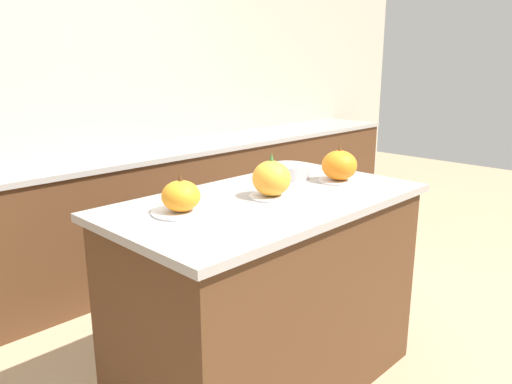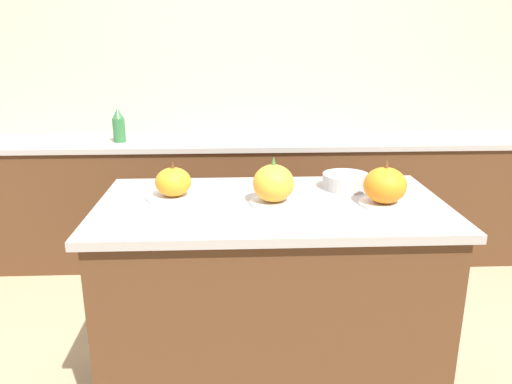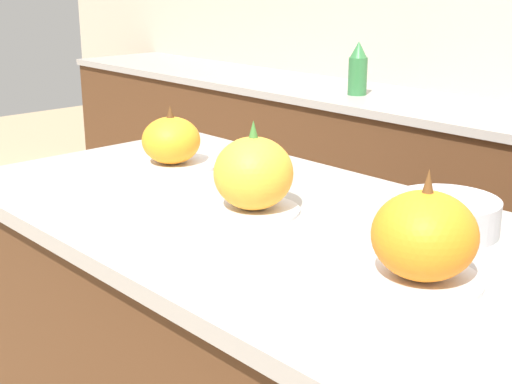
{
  "view_description": "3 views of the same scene",
  "coord_description": "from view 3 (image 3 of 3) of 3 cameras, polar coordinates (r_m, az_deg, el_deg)",
  "views": [
    {
      "loc": [
        -1.55,
        -1.44,
        1.53
      ],
      "look_at": [
        -0.07,
        0.01,
        0.98
      ],
      "focal_mm": 35.0,
      "sensor_mm": 36.0,
      "label": 1
    },
    {
      "loc": [
        -0.15,
        -1.97,
        1.6
      ],
      "look_at": [
        -0.06,
        0.03,
        0.98
      ],
      "focal_mm": 35.0,
      "sensor_mm": 36.0,
      "label": 2
    },
    {
      "loc": [
        1.07,
        -0.99,
        1.44
      ],
      "look_at": [
        -0.03,
        0.03,
        0.97
      ],
      "focal_mm": 50.0,
      "sensor_mm": 36.0,
      "label": 3
    }
  ],
  "objects": [
    {
      "name": "pumpkin_cake_left",
      "position": [
        1.88,
        -6.79,
        3.87
      ],
      "size": [
        0.24,
        0.24,
        0.16
      ],
      "color": "silver",
      "rests_on": "kitchen_island"
    },
    {
      "name": "pumpkin_cake_center",
      "position": [
        1.5,
        -0.21,
        1.32
      ],
      "size": [
        0.2,
        0.2,
        0.2
      ],
      "color": "silver",
      "rests_on": "kitchen_island"
    },
    {
      "name": "pumpkin_cake_right",
      "position": [
        1.2,
        13.31,
        -3.62
      ],
      "size": [
        0.2,
        0.2,
        0.2
      ],
      "color": "silver",
      "rests_on": "kitchen_island"
    },
    {
      "name": "bottle_tall",
      "position": [
        3.23,
        8.15,
        9.69
      ],
      "size": [
        0.08,
        0.08,
        0.24
      ],
      "color": "#2D6B38",
      "rests_on": "back_counter"
    },
    {
      "name": "mixing_bowl",
      "position": [
        1.45,
        14.94,
        -1.79
      ],
      "size": [
        0.21,
        0.21,
        0.07
      ],
      "color": "#ADADB2",
      "rests_on": "kitchen_island"
    }
  ]
}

